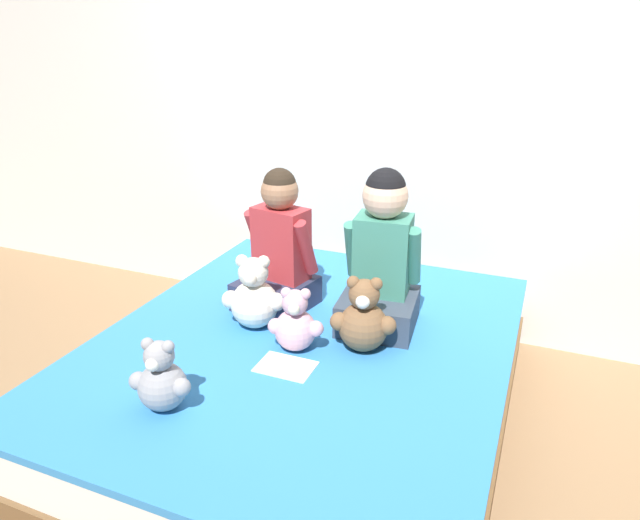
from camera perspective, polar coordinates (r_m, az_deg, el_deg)
ground_plane at (r=2.56m, az=-1.48°, el=-15.90°), size 14.00×14.00×0.00m
wall_behind_bed at (r=3.07m, az=6.84°, el=15.79°), size 8.00×0.06×2.50m
bed at (r=2.44m, az=-1.53°, el=-12.09°), size 1.61×1.92×0.42m
child_on_left at (r=2.51m, az=-4.14°, el=0.99°), size 0.36×0.36×0.62m
child_on_right at (r=2.34m, az=6.19°, el=0.08°), size 0.34×0.35×0.66m
teddy_bear_held_by_left_child at (r=2.38m, az=-6.59°, el=-3.71°), size 0.26×0.20×0.32m
teddy_bear_held_by_right_child at (r=2.21m, az=4.36°, el=-5.96°), size 0.25×0.19×0.31m
teddy_bear_between_children at (r=2.21m, az=-2.40°, el=-6.42°), size 0.21×0.16×0.26m
teddy_bear_at_foot_of_bed at (r=1.96m, az=-15.56°, el=-11.47°), size 0.21×0.16×0.26m
sign_card at (r=2.15m, az=-3.45°, el=-10.59°), size 0.21×0.15×0.00m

